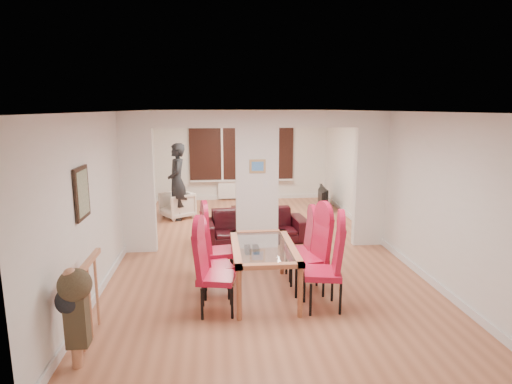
{
  "coord_description": "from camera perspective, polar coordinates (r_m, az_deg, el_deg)",
  "views": [
    {
      "loc": [
        -0.79,
        -7.89,
        2.66
      ],
      "look_at": [
        0.04,
        0.6,
        0.98
      ],
      "focal_mm": 30.0,
      "sensor_mm": 36.0,
      "label": 1
    }
  ],
  "objects": [
    {
      "name": "floor",
      "position": [
        8.37,
        0.13,
        -7.37
      ],
      "size": [
        5.0,
        9.0,
        0.01
      ],
      "primitive_type": "cube",
      "color": "#AC6645",
      "rests_on": "ground"
    },
    {
      "name": "room_walls",
      "position": [
        8.05,
        0.13,
        1.44
      ],
      "size": [
        5.0,
        9.0,
        2.6
      ],
      "primitive_type": null,
      "color": "silver",
      "rests_on": "floor"
    },
    {
      "name": "divider_wall",
      "position": [
        8.05,
        0.13,
        1.44
      ],
      "size": [
        5.0,
        0.18,
        2.6
      ],
      "primitive_type": "cube",
      "color": "white",
      "rests_on": "floor"
    },
    {
      "name": "bay_window_blinds",
      "position": [
        12.41,
        -1.91,
        5.8
      ],
      "size": [
        3.0,
        0.08,
        1.8
      ],
      "primitive_type": "cube",
      "color": "black",
      "rests_on": "room_walls"
    },
    {
      "name": "radiator",
      "position": [
        12.54,
        -1.86,
        0.32
      ],
      "size": [
        1.4,
        0.08,
        0.5
      ],
      "primitive_type": "cube",
      "color": "white",
      "rests_on": "floor"
    },
    {
      "name": "pendant_light",
      "position": [
        11.26,
        -0.01,
        8.57
      ],
      "size": [
        0.36,
        0.36,
        0.36
      ],
      "primitive_type": "sphere",
      "color": "orange",
      "rests_on": "room_walls"
    },
    {
      "name": "stair_newel",
      "position": [
        5.35,
        -21.5,
        -12.88
      ],
      "size": [
        0.4,
        1.2,
        1.1
      ],
      "primitive_type": null,
      "color": "tan",
      "rests_on": "floor"
    },
    {
      "name": "wall_poster",
      "position": [
        5.84,
        -22.2,
        -0.12
      ],
      "size": [
        0.04,
        0.52,
        0.67
      ],
      "primitive_type": "cube",
      "color": "gray",
      "rests_on": "room_walls"
    },
    {
      "name": "pillar_photo",
      "position": [
        7.91,
        0.2,
        3.46
      ],
      "size": [
        0.3,
        0.03,
        0.25
      ],
      "primitive_type": "cube",
      "color": "#4C8CD8",
      "rests_on": "divider_wall"
    },
    {
      "name": "dining_table",
      "position": [
        6.25,
        0.98,
        -10.34
      ],
      "size": [
        0.89,
        1.58,
        0.74
      ],
      "primitive_type": null,
      "color": "#A75F3D",
      "rests_on": "floor"
    },
    {
      "name": "dining_chair_la",
      "position": [
        5.67,
        -5.28,
        -10.43
      ],
      "size": [
        0.54,
        0.54,
        1.16
      ],
      "primitive_type": null,
      "rotation": [
        0.0,
        0.0,
        -0.19
      ],
      "color": "#B01232",
      "rests_on": "floor"
    },
    {
      "name": "dining_chair_lb",
      "position": [
        6.19,
        -5.26,
        -9.15
      ],
      "size": [
        0.49,
        0.49,
        1.03
      ],
      "primitive_type": null,
      "rotation": [
        0.0,
        0.0,
        0.23
      ],
      "color": "#B01232",
      "rests_on": "floor"
    },
    {
      "name": "dining_chair_lc",
      "position": [
        6.64,
        -4.92,
        -7.27
      ],
      "size": [
        0.52,
        0.52,
        1.13
      ],
      "primitive_type": null,
      "rotation": [
        0.0,
        0.0,
        0.17
      ],
      "color": "#B01232",
      "rests_on": "floor"
    },
    {
      "name": "dining_chair_ra",
      "position": [
        5.82,
        8.88,
        -9.78
      ],
      "size": [
        0.55,
        0.55,
        1.19
      ],
      "primitive_type": null,
      "rotation": [
        0.0,
        0.0,
        -0.18
      ],
      "color": "#B01232",
      "rests_on": "floor"
    },
    {
      "name": "dining_chair_rb",
      "position": [
        6.29,
        6.88,
        -8.12
      ],
      "size": [
        0.58,
        0.58,
        1.18
      ],
      "primitive_type": null,
      "rotation": [
        0.0,
        0.0,
        0.26
      ],
      "color": "#B01232",
      "rests_on": "floor"
    },
    {
      "name": "dining_chair_rc",
      "position": [
        6.8,
        5.77,
        -7.24
      ],
      "size": [
        0.43,
        0.43,
        1.04
      ],
      "primitive_type": null,
      "rotation": [
        0.0,
        0.0,
        0.03
      ],
      "color": "#B01232",
      "rests_on": "floor"
    },
    {
      "name": "sofa",
      "position": [
        8.68,
        -0.29,
        -4.52
      ],
      "size": [
        2.22,
        1.04,
        0.63
      ],
      "primitive_type": "imported",
      "rotation": [
        0.0,
        0.0,
        0.09
      ],
      "color": "black",
      "rests_on": "floor"
    },
    {
      "name": "armchair",
      "position": [
        10.64,
        -10.47,
        -1.73
      ],
      "size": [
        0.95,
        0.96,
        0.64
      ],
      "primitive_type": "imported",
      "rotation": [
        0.0,
        0.0,
        -0.99
      ],
      "color": "beige",
      "rests_on": "floor"
    },
    {
      "name": "person",
      "position": [
        10.38,
        -10.47,
        1.35
      ],
      "size": [
        0.72,
        0.52,
        1.84
      ],
      "primitive_type": "imported",
      "rotation": [
        0.0,
        0.0,
        -1.45
      ],
      "color": "black",
      "rests_on": "floor"
    },
    {
      "name": "television",
      "position": [
        11.54,
        8.49,
        -0.78
      ],
      "size": [
        1.03,
        0.21,
        0.59
      ],
      "primitive_type": "imported",
      "rotation": [
        0.0,
        0.0,
        1.49
      ],
      "color": "black",
      "rests_on": "floor"
    },
    {
      "name": "coffee_table",
      "position": [
        10.63,
        -0.5,
        -2.67
      ],
      "size": [
        1.11,
        0.69,
        0.24
      ],
      "primitive_type": null,
      "rotation": [
        0.0,
        0.0,
        0.18
      ],
      "color": "black",
      "rests_on": "floor"
    },
    {
      "name": "bottle",
      "position": [
        10.55,
        -1.46,
        -1.4
      ],
      "size": [
        0.06,
        0.06,
        0.26
      ],
      "primitive_type": "cylinder",
      "color": "#143F19",
      "rests_on": "coffee_table"
    },
    {
      "name": "bowl",
      "position": [
        10.51,
        -0.39,
        -2.0
      ],
      "size": [
        0.23,
        0.23,
        0.06
      ],
      "primitive_type": "imported",
      "color": "black",
      "rests_on": "coffee_table"
    },
    {
      "name": "shoes",
      "position": [
        8.03,
        -0.58,
        -7.76
      ],
      "size": [
        0.26,
        0.29,
        0.11
      ],
      "primitive_type": null,
      "color": "black",
      "rests_on": "floor"
    }
  ]
}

